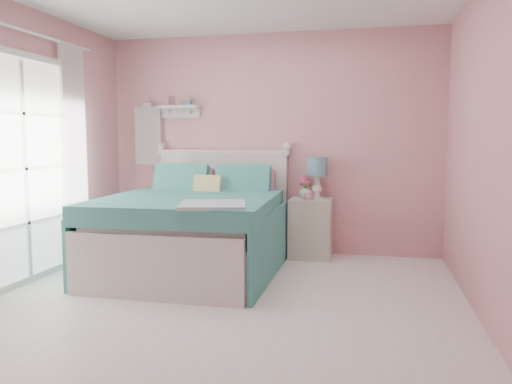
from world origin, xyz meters
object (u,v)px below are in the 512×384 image
at_px(bed, 195,231).
at_px(vase, 305,191).
at_px(nightstand, 311,228).
at_px(table_lamp, 317,170).
at_px(teacup, 309,196).

distance_m(bed, vase, 1.39).
height_order(bed, vase, bed).
relative_size(nightstand, vase, 4.18).
xyz_separation_m(bed, nightstand, (1.11, 0.81, -0.07)).
height_order(table_lamp, teacup, table_lamp).
relative_size(vase, teacup, 1.66).
height_order(vase, teacup, vase).
relative_size(bed, teacup, 21.91).
xyz_separation_m(table_lamp, vase, (-0.13, -0.02, -0.25)).
bearing_deg(bed, teacup, 30.37).
bearing_deg(vase, teacup, -70.16).
distance_m(table_lamp, vase, 0.28).
xyz_separation_m(bed, teacup, (1.09, 0.70, 0.31)).
bearing_deg(nightstand, bed, -143.73).
bearing_deg(teacup, bed, -147.29).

